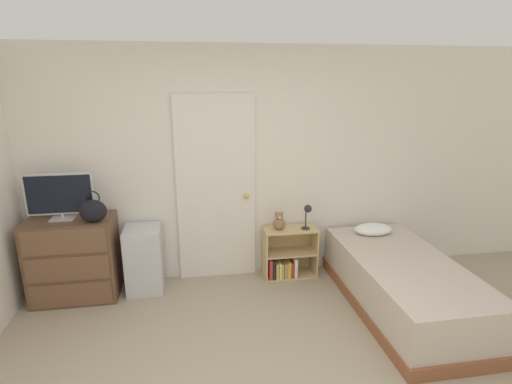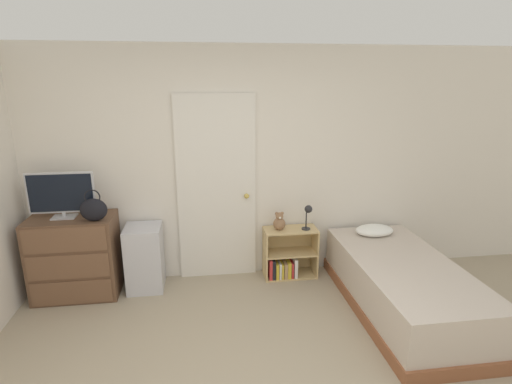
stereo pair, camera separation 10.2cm
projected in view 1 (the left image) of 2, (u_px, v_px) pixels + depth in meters
name	position (u px, v px, depth m)	size (l,w,h in m)	color
wall_back	(223.00, 166.00, 4.37)	(10.00, 0.06, 2.55)	silver
door_closed	(216.00, 190.00, 4.37)	(0.86, 0.09, 2.06)	silver
dresser	(74.00, 259.00, 4.07)	(0.84, 0.49, 0.86)	brown
tv	(60.00, 196.00, 3.89)	(0.64, 0.16, 0.47)	#B7B7BC
handbag	(93.00, 211.00, 3.84)	(0.26, 0.13, 0.32)	black
storage_bin	(144.00, 259.00, 4.25)	(0.38, 0.40, 0.70)	silver
bookshelf	(286.00, 257.00, 4.58)	(0.60, 0.29, 0.57)	tan
teddy_bear	(279.00, 222.00, 4.44)	(0.14, 0.14, 0.21)	#8C6647
desk_lamp	(307.00, 212.00, 4.43)	(0.11, 0.10, 0.28)	#262628
bed	(402.00, 283.00, 3.93)	(0.95, 1.99, 0.62)	brown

